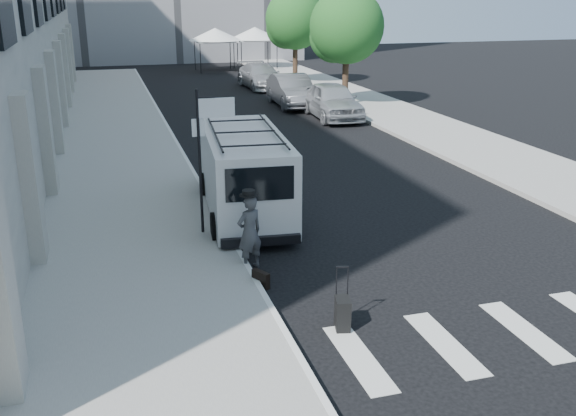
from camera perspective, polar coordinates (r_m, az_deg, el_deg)
ground at (r=13.77m, az=5.42°, el=-6.17°), size 120.00×120.00×0.00m
sidewalk_left at (r=28.16m, az=-15.05°, el=6.36°), size 4.50×48.00×0.15m
sidewalk_right at (r=34.90m, az=7.22°, el=9.12°), size 4.00×56.00×0.15m
sign_pole at (r=15.29m, az=-7.09°, el=6.78°), size 1.03×0.07×3.50m
tree_near at (r=34.05m, az=4.98°, el=15.57°), size 3.80×3.83×6.03m
tree_far at (r=42.56m, az=0.46°, el=16.24°), size 3.80×3.83×6.03m
tent_left at (r=50.43m, az=-6.50°, el=15.06°), size 4.00×4.00×3.20m
tent_right at (r=51.57m, az=-2.97°, el=15.23°), size 4.00×4.00×3.20m
businessman at (r=13.87m, az=-3.44°, el=-2.18°), size 0.72×0.60×1.67m
briefcase at (r=13.25m, az=-2.43°, el=-6.32°), size 0.31×0.44×0.34m
suitcase at (r=11.66m, az=4.88°, el=-9.30°), size 0.34×0.46×1.14m
cargo_van at (r=17.28m, az=-3.95°, el=3.20°), size 2.51×6.12×2.26m
parked_car_a at (r=31.05m, az=3.97°, el=9.51°), size 2.27×5.11×1.71m
parked_car_b at (r=34.37m, az=0.35°, el=10.39°), size 1.93×5.07×1.65m
parked_car_c at (r=41.15m, az=-2.42°, el=11.64°), size 2.34×5.29×1.51m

